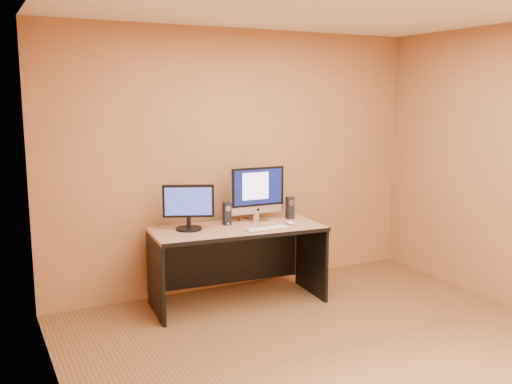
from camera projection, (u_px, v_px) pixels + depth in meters
floor at (354, 362)px, 4.23m from camera, size 4.00×4.00×0.00m
walls at (359, 189)px, 4.01m from camera, size 4.00×4.00×2.60m
desk at (238, 265)px, 5.37m from camera, size 1.64×0.83×0.74m
imac at (259, 193)px, 5.54m from camera, size 0.57×0.22×0.55m
second_monitor at (189, 207)px, 5.18m from camera, size 0.53×0.41×0.42m
speaker_left at (227, 213)px, 5.40m from camera, size 0.07×0.08×0.22m
speaker_right at (290, 208)px, 5.68m from camera, size 0.07×0.07×0.22m
keyboard at (268, 229)px, 5.23m from camera, size 0.43×0.13×0.02m
mouse at (290, 223)px, 5.43m from camera, size 0.06×0.10×0.04m
cable_a at (250, 219)px, 5.65m from camera, size 0.08×0.21×0.01m
cable_b at (239, 219)px, 5.64m from camera, size 0.08×0.17×0.01m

